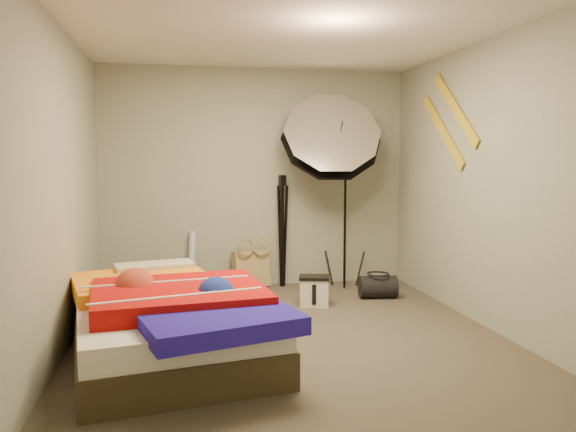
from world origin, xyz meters
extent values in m
plane|color=brown|center=(0.00, 0.00, 0.00)|extent=(4.00, 4.00, 0.00)
plane|color=silver|center=(0.00, 0.00, 2.50)|extent=(4.00, 4.00, 0.00)
plane|color=#95998B|center=(0.00, 2.00, 1.25)|extent=(3.50, 0.00, 3.50)
plane|color=#95998B|center=(0.00, -2.00, 1.25)|extent=(3.50, 0.00, 3.50)
plane|color=#95998B|center=(-1.75, 0.00, 1.25)|extent=(0.00, 4.00, 4.00)
plane|color=#95998B|center=(1.75, 0.00, 1.25)|extent=(0.00, 4.00, 4.00)
cube|color=tan|center=(-0.08, 1.90, 0.21)|extent=(0.46, 0.30, 0.44)
cylinder|color=#639ADD|center=(-0.75, 1.90, 0.33)|extent=(0.13, 0.20, 0.66)
cube|color=silver|center=(0.44, 0.95, 0.14)|extent=(0.32, 0.27, 0.28)
cylinder|color=black|center=(1.18, 1.14, 0.12)|extent=(0.42, 0.28, 0.24)
cube|color=gold|center=(1.73, 0.60, 1.95)|extent=(0.02, 0.91, 0.78)
cube|color=gold|center=(1.73, 0.85, 1.75)|extent=(0.02, 0.91, 0.78)
cube|color=#3E3220|center=(-0.96, -0.24, 0.12)|extent=(1.63, 2.10, 0.25)
cube|color=white|center=(-0.96, -0.24, 0.33)|extent=(1.59, 2.06, 0.17)
cube|color=orange|center=(-1.18, 0.16, 0.46)|extent=(1.23, 1.13, 0.13)
cube|color=#BB0F0C|center=(-0.89, -0.37, 0.48)|extent=(1.31, 1.14, 0.15)
cube|color=#2519B4|center=(-0.66, -0.91, 0.45)|extent=(1.12, 0.99, 0.11)
cube|color=#CE9698|center=(-1.10, 0.56, 0.49)|extent=(0.71, 0.43, 0.13)
cylinder|color=black|center=(0.99, 1.75, 0.89)|extent=(0.04, 0.04, 1.79)
cube|color=black|center=(0.99, 1.75, 1.73)|extent=(0.08, 0.08, 0.11)
cone|color=white|center=(0.78, 1.64, 1.68)|extent=(1.42, 1.10, 1.31)
cylinder|color=black|center=(0.28, 1.87, 0.58)|extent=(0.05, 0.05, 1.17)
cube|color=black|center=(0.28, 1.87, 1.23)|extent=(0.08, 0.08, 0.12)
camera|label=1|loc=(-0.88, -4.42, 1.47)|focal=35.00mm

